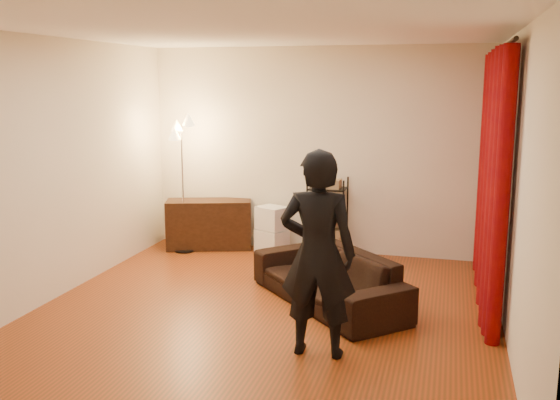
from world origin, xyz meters
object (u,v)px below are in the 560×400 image
(media_cabinet, at_px, (209,224))
(floor_lamp, at_px, (183,186))
(person, at_px, (318,254))
(storage_boxes, at_px, (272,229))
(sofa, at_px, (328,277))
(wire_shelf, at_px, (327,217))

(media_cabinet, relative_size, floor_lamp, 0.64)
(person, xyz_separation_m, media_cabinet, (-2.13, 2.92, -0.53))
(storage_boxes, bearing_deg, sofa, -57.35)
(wire_shelf, distance_m, floor_lamp, 1.95)
(sofa, height_order, floor_lamp, floor_lamp)
(wire_shelf, bearing_deg, person, -95.22)
(sofa, xyz_separation_m, media_cabinet, (-1.99, 1.71, 0.05))
(sofa, distance_m, floor_lamp, 2.74)
(media_cabinet, relative_size, wire_shelf, 1.11)
(media_cabinet, xyz_separation_m, storage_boxes, (0.89, 0.01, -0.02))
(sofa, relative_size, storage_boxes, 3.06)
(sofa, height_order, storage_boxes, storage_boxes)
(sofa, bearing_deg, media_cabinet, -174.95)
(sofa, xyz_separation_m, floor_lamp, (-2.25, 1.45, 0.61))
(media_cabinet, bearing_deg, storage_boxes, -17.82)
(floor_lamp, bearing_deg, media_cabinet, 44.78)
(media_cabinet, xyz_separation_m, floor_lamp, (-0.26, -0.26, 0.55))
(sofa, height_order, person, person)
(sofa, bearing_deg, storage_boxes, 168.45)
(sofa, bearing_deg, wire_shelf, 147.30)
(storage_boxes, bearing_deg, wire_shelf, 3.41)
(storage_boxes, bearing_deg, media_cabinet, -179.63)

